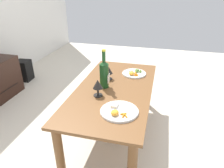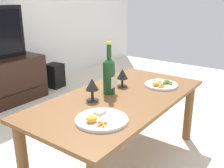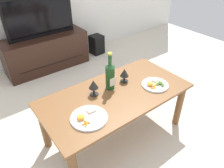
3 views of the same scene
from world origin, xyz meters
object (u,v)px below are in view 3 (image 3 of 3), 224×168
object	(u,v)px
floor_speaker	(97,44)
wine_bottle	(110,75)
tv_stand	(46,52)
tv_screen	(39,16)
goblet_right	(124,73)
dinner_plate_left	(88,117)
dining_table	(116,101)
dinner_plate_right	(155,84)
goblet_left	(94,85)

from	to	relation	value
floor_speaker	wine_bottle	size ratio (longest dim) A/B	0.89
floor_speaker	tv_stand	bearing A→B (deg)	172.51
tv_screen	goblet_right	bearing A→B (deg)	-84.11
tv_screen	floor_speaker	world-z (taller)	tv_screen
tv_stand	tv_screen	world-z (taller)	tv_screen
tv_stand	tv_screen	distance (m)	0.55
dinner_plate_left	wine_bottle	bearing A→B (deg)	30.65
dining_table	tv_stand	world-z (taller)	dining_table
tv_screen	dinner_plate_right	distance (m)	1.91
dining_table	goblet_right	distance (m)	0.28
goblet_right	floor_speaker	bearing A→B (deg)	65.53
wine_bottle	floor_speaker	bearing A→B (deg)	60.57
wine_bottle	tv_screen	bearing A→B (deg)	89.69
floor_speaker	goblet_left	distance (m)	1.97
tv_stand	dinner_plate_left	xyz separation A→B (m)	(-0.39, -1.86, 0.27)
tv_stand	goblet_right	size ratio (longest dim) A/B	8.77
tv_stand	dinner_plate_left	world-z (taller)	dinner_plate_left
tv_screen	goblet_left	xyz separation A→B (m)	(-0.19, -1.62, -0.18)
floor_speaker	goblet_left	world-z (taller)	goblet_left
dining_table	tv_stand	distance (m)	1.74
tv_stand	goblet_left	size ratio (longest dim) A/B	8.05
dinner_plate_right	dinner_plate_left	bearing A→B (deg)	179.79
floor_speaker	dinner_plate_right	xyz separation A→B (m)	(-0.53, -1.82, 0.37)
wine_bottle	dinner_plate_left	bearing A→B (deg)	-149.35
floor_speaker	dinner_plate_left	world-z (taller)	dinner_plate_left
tv_screen	floor_speaker	xyz separation A→B (m)	(0.89, -0.04, -0.64)
wine_bottle	dinner_plate_left	world-z (taller)	wine_bottle
dinner_plate_right	goblet_right	bearing A→B (deg)	128.81
wine_bottle	goblet_right	bearing A→B (deg)	1.94
dining_table	dinner_plate_right	bearing A→B (deg)	-19.30
dining_table	wine_bottle	size ratio (longest dim) A/B	3.77
tv_stand	goblet_left	bearing A→B (deg)	-96.50
goblet_right	dinner_plate_left	size ratio (longest dim) A/B	0.48
dining_table	goblet_left	distance (m)	0.28
dinner_plate_left	goblet_right	bearing A→B (deg)	22.56
goblet_right	tv_stand	bearing A→B (deg)	95.88
goblet_right	dinner_plate_right	xyz separation A→B (m)	(0.19, -0.23, -0.08)
tv_screen	dinner_plate_right	world-z (taller)	tv_screen
wine_bottle	dinner_plate_right	size ratio (longest dim) A/B	1.42
dinner_plate_left	dinner_plate_right	world-z (taller)	dinner_plate_left
dinner_plate_right	floor_speaker	bearing A→B (deg)	73.65
wine_bottle	dinner_plate_left	xyz separation A→B (m)	(-0.38, -0.23, -0.13)
tv_screen	wine_bottle	distance (m)	1.64
dining_table	tv_stand	size ratio (longest dim) A/B	1.12
goblet_left	tv_screen	bearing A→B (deg)	83.49
floor_speaker	wine_bottle	distance (m)	1.90
dining_table	goblet_left	xyz separation A→B (m)	(-0.17, 0.10, 0.19)
dinner_plate_left	dinner_plate_right	bearing A→B (deg)	-0.21
tv_screen	goblet_left	distance (m)	1.64
dining_table	tv_stand	bearing A→B (deg)	89.50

